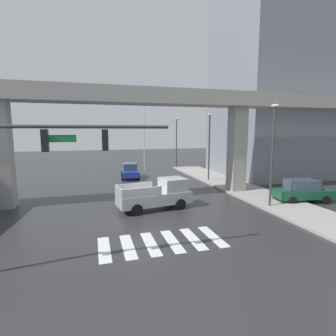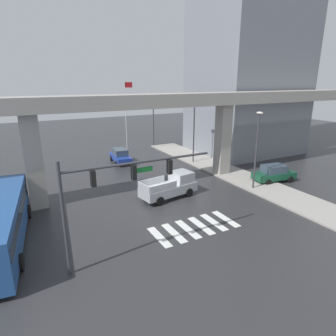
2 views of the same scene
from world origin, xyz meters
name	(u,v)px [view 2 (image 2 of 2)]	position (x,y,z in m)	size (l,w,h in m)	color
ground_plane	(163,203)	(0.00, 0.00, 0.00)	(120.00, 120.00, 0.00)	#2D2D30
crosswalk_stripes	(195,227)	(0.00, -4.83, 0.01)	(6.05, 2.80, 0.01)	silver
elevated_overpass	(142,108)	(0.00, 4.03, 7.50)	(54.73, 2.46, 8.69)	#9E9991
sidewalk_east	(240,177)	(10.13, 2.00, 0.07)	(4.00, 36.00, 0.15)	#9E9991
pickup_truck	(171,186)	(1.23, 0.84, 0.99)	(5.33, 2.66, 2.08)	#A8AAAF
sedan_blue	(120,156)	(0.98, 13.55, 0.85)	(2.19, 4.41, 1.72)	#1E3899
sedan_dark_green	(274,173)	(12.33, -0.50, 0.85)	(4.51, 2.42, 1.72)	#14472D
traffic_signal_mast	(114,185)	(-5.93, -5.93, 4.56)	(8.69, 0.32, 6.20)	#38383D
street_lamp_near_corner	(257,142)	(8.93, -1.17, 4.56)	(0.44, 0.70, 7.24)	#38383D
street_lamp_mid_block	(194,126)	(8.93, 9.23, 4.56)	(0.44, 0.70, 7.24)	#38383D
street_lamp_far_north	(153,116)	(8.93, 20.68, 4.56)	(0.44, 0.70, 7.24)	#38383D
flagpole	(126,112)	(3.72, 18.33, 5.67)	(1.16, 0.12, 9.77)	silver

